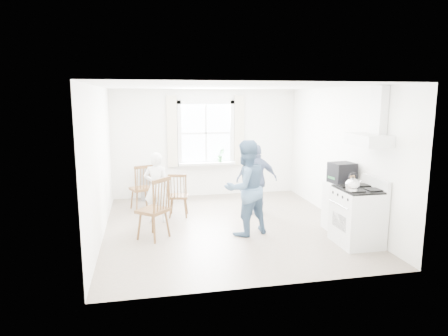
{
  "coord_description": "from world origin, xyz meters",
  "views": [
    {
      "loc": [
        -1.52,
        -7.1,
        2.41
      ],
      "look_at": [
        -0.02,
        0.2,
        1.09
      ],
      "focal_mm": 32.0,
      "sensor_mm": 36.0,
      "label": 1
    }
  ],
  "objects_px": {
    "person_mid": "(245,188)",
    "person_right": "(257,180)",
    "windsor_chair_b": "(178,191)",
    "windsor_chair_c": "(158,202)",
    "low_cabinet": "(341,206)",
    "gas_stove": "(358,216)",
    "stereo_stack": "(342,173)",
    "windsor_chair_a": "(143,183)",
    "person_left": "(157,187)"
  },
  "relations": [
    {
      "from": "person_mid",
      "to": "person_right",
      "type": "relative_size",
      "value": 1.16
    },
    {
      "from": "windsor_chair_b",
      "to": "windsor_chair_c",
      "type": "bearing_deg",
      "value": -110.04
    },
    {
      "from": "windsor_chair_b",
      "to": "windsor_chair_c",
      "type": "height_order",
      "value": "windsor_chair_c"
    },
    {
      "from": "low_cabinet",
      "to": "windsor_chair_b",
      "type": "xyz_separation_m",
      "value": [
        -2.84,
        1.39,
        0.11
      ]
    },
    {
      "from": "windsor_chair_b",
      "to": "person_mid",
      "type": "distance_m",
      "value": 1.67
    },
    {
      "from": "gas_stove",
      "to": "low_cabinet",
      "type": "distance_m",
      "value": 0.7
    },
    {
      "from": "windsor_chair_b",
      "to": "person_right",
      "type": "bearing_deg",
      "value": -2.11
    },
    {
      "from": "person_right",
      "to": "stereo_stack",
      "type": "bearing_deg",
      "value": 135.29
    },
    {
      "from": "windsor_chair_b",
      "to": "person_right",
      "type": "xyz_separation_m",
      "value": [
        1.63,
        -0.06,
        0.17
      ]
    },
    {
      "from": "windsor_chair_a",
      "to": "windsor_chair_c",
      "type": "xyz_separation_m",
      "value": [
        0.25,
        -1.88,
        0.05
      ]
    },
    {
      "from": "stereo_stack",
      "to": "windsor_chair_c",
      "type": "distance_m",
      "value": 3.29
    },
    {
      "from": "gas_stove",
      "to": "person_mid",
      "type": "xyz_separation_m",
      "value": [
        -1.69,
        0.85,
        0.36
      ]
    },
    {
      "from": "gas_stove",
      "to": "person_left",
      "type": "xyz_separation_m",
      "value": [
        -3.19,
        1.9,
        0.2
      ]
    },
    {
      "from": "gas_stove",
      "to": "windsor_chair_b",
      "type": "relative_size",
      "value": 1.22
    },
    {
      "from": "gas_stove",
      "to": "windsor_chair_b",
      "type": "distance_m",
      "value": 3.47
    },
    {
      "from": "low_cabinet",
      "to": "person_left",
      "type": "relative_size",
      "value": 0.65
    },
    {
      "from": "windsor_chair_b",
      "to": "person_left",
      "type": "height_order",
      "value": "person_left"
    },
    {
      "from": "stereo_stack",
      "to": "windsor_chair_b",
      "type": "bearing_deg",
      "value": 153.34
    },
    {
      "from": "low_cabinet",
      "to": "stereo_stack",
      "type": "relative_size",
      "value": 2.01
    },
    {
      "from": "stereo_stack",
      "to": "windsor_chair_b",
      "type": "height_order",
      "value": "stereo_stack"
    },
    {
      "from": "windsor_chair_c",
      "to": "person_mid",
      "type": "height_order",
      "value": "person_mid"
    },
    {
      "from": "windsor_chair_a",
      "to": "person_left",
      "type": "distance_m",
      "value": 0.9
    },
    {
      "from": "low_cabinet",
      "to": "person_mid",
      "type": "height_order",
      "value": "person_mid"
    },
    {
      "from": "stereo_stack",
      "to": "person_left",
      "type": "distance_m",
      "value": 3.48
    },
    {
      "from": "low_cabinet",
      "to": "windsor_chair_a",
      "type": "distance_m",
      "value": 4.09
    },
    {
      "from": "gas_stove",
      "to": "windsor_chair_a",
      "type": "relative_size",
      "value": 1.12
    },
    {
      "from": "windsor_chair_c",
      "to": "person_mid",
      "type": "relative_size",
      "value": 0.65
    },
    {
      "from": "low_cabinet",
      "to": "windsor_chair_a",
      "type": "height_order",
      "value": "windsor_chair_a"
    },
    {
      "from": "stereo_stack",
      "to": "windsor_chair_b",
      "type": "xyz_separation_m",
      "value": [
        -2.81,
        1.41,
        -0.52
      ]
    },
    {
      "from": "windsor_chair_a",
      "to": "person_right",
      "type": "distance_m",
      "value": 2.43
    },
    {
      "from": "windsor_chair_a",
      "to": "windsor_chair_b",
      "type": "bearing_deg",
      "value": -44.27
    },
    {
      "from": "windsor_chair_b",
      "to": "person_mid",
      "type": "relative_size",
      "value": 0.54
    },
    {
      "from": "windsor_chair_c",
      "to": "windsor_chair_b",
      "type": "bearing_deg",
      "value": 69.96
    },
    {
      "from": "stereo_stack",
      "to": "person_left",
      "type": "xyz_separation_m",
      "value": [
        -3.24,
        1.23,
        -0.39
      ]
    },
    {
      "from": "low_cabinet",
      "to": "stereo_stack",
      "type": "distance_m",
      "value": 0.63
    },
    {
      "from": "person_left",
      "to": "person_right",
      "type": "bearing_deg",
      "value": -159.52
    },
    {
      "from": "windsor_chair_a",
      "to": "windsor_chair_c",
      "type": "height_order",
      "value": "windsor_chair_c"
    },
    {
      "from": "gas_stove",
      "to": "low_cabinet",
      "type": "xyz_separation_m",
      "value": [
        0.07,
        0.7,
        -0.03
      ]
    },
    {
      "from": "windsor_chair_b",
      "to": "person_left",
      "type": "distance_m",
      "value": 0.48
    },
    {
      "from": "windsor_chair_b",
      "to": "person_mid",
      "type": "bearing_deg",
      "value": -49.01
    },
    {
      "from": "windsor_chair_a",
      "to": "windsor_chair_b",
      "type": "distance_m",
      "value": 0.96
    },
    {
      "from": "low_cabinet",
      "to": "person_right",
      "type": "xyz_separation_m",
      "value": [
        -1.21,
        1.33,
        0.28
      ]
    },
    {
      "from": "person_left",
      "to": "person_right",
      "type": "height_order",
      "value": "person_right"
    },
    {
      "from": "person_left",
      "to": "person_mid",
      "type": "distance_m",
      "value": 1.84
    },
    {
      "from": "low_cabinet",
      "to": "windsor_chair_a",
      "type": "bearing_deg",
      "value": 149.67
    },
    {
      "from": "windsor_chair_c",
      "to": "person_left",
      "type": "bearing_deg",
      "value": 89.1
    },
    {
      "from": "person_mid",
      "to": "person_right",
      "type": "distance_m",
      "value": 1.31
    },
    {
      "from": "low_cabinet",
      "to": "person_mid",
      "type": "bearing_deg",
      "value": 175.12
    },
    {
      "from": "stereo_stack",
      "to": "person_right",
      "type": "height_order",
      "value": "person_right"
    },
    {
      "from": "gas_stove",
      "to": "person_left",
      "type": "height_order",
      "value": "person_left"
    }
  ]
}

